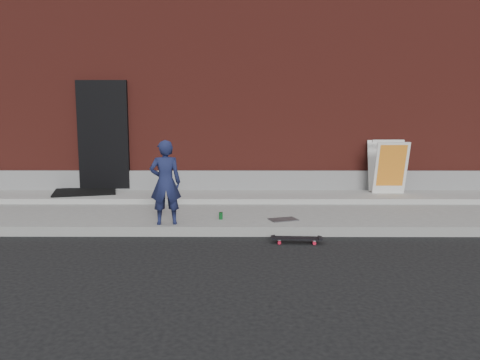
{
  "coord_description": "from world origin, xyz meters",
  "views": [
    {
      "loc": [
        0.3,
        -6.83,
        1.81
      ],
      "look_at": [
        0.27,
        0.8,
        0.75
      ],
      "focal_mm": 35.0,
      "sensor_mm": 36.0,
      "label": 1
    }
  ],
  "objects_px": {
    "child": "(165,182)",
    "pizza_sign": "(388,166)",
    "skateboard": "(297,239)",
    "soda_can": "(221,216)"
  },
  "relations": [
    {
      "from": "child",
      "to": "pizza_sign",
      "type": "bearing_deg",
      "value": -158.53
    },
    {
      "from": "child",
      "to": "soda_can",
      "type": "bearing_deg",
      "value": -166.66
    },
    {
      "from": "skateboard",
      "to": "child",
      "type": "bearing_deg",
      "value": 164.4
    },
    {
      "from": "pizza_sign",
      "to": "skateboard",
      "type": "bearing_deg",
      "value": -126.61
    },
    {
      "from": "skateboard",
      "to": "soda_can",
      "type": "distance_m",
      "value": 1.43
    },
    {
      "from": "child",
      "to": "skateboard",
      "type": "relative_size",
      "value": 1.8
    },
    {
      "from": "child",
      "to": "skateboard",
      "type": "height_order",
      "value": "child"
    },
    {
      "from": "pizza_sign",
      "to": "soda_can",
      "type": "height_order",
      "value": "pizza_sign"
    },
    {
      "from": "soda_can",
      "to": "pizza_sign",
      "type": "bearing_deg",
      "value": 31.86
    },
    {
      "from": "skateboard",
      "to": "soda_can",
      "type": "height_order",
      "value": "soda_can"
    }
  ]
}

